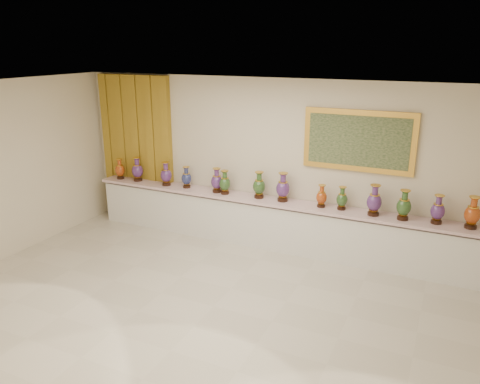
% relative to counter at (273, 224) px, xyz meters
% --- Properties ---
extents(ground, '(8.00, 8.00, 0.00)m').
position_rel_counter_xyz_m(ground, '(0.00, -2.27, -0.44)').
color(ground, beige).
rests_on(ground, ground).
extents(room, '(8.00, 8.00, 8.00)m').
position_rel_counter_xyz_m(room, '(-2.32, 0.17, 1.15)').
color(room, beige).
rests_on(room, ground).
extents(counter, '(7.28, 0.48, 0.90)m').
position_rel_counter_xyz_m(counter, '(0.00, 0.00, 0.00)').
color(counter, white).
rests_on(counter, ground).
extents(vase_0, '(0.25, 0.25, 0.42)m').
position_rel_counter_xyz_m(vase_0, '(-3.34, -0.05, 0.65)').
color(vase_0, black).
rests_on(vase_0, counter).
extents(vase_1, '(0.27, 0.27, 0.48)m').
position_rel_counter_xyz_m(vase_1, '(-2.92, -0.02, 0.68)').
color(vase_1, black).
rests_on(vase_1, counter).
extents(vase_2, '(0.23, 0.23, 0.47)m').
position_rel_counter_xyz_m(vase_2, '(-2.22, -0.04, 0.67)').
color(vase_2, black).
rests_on(vase_2, counter).
extents(vase_3, '(0.23, 0.23, 0.41)m').
position_rel_counter_xyz_m(vase_3, '(-1.78, -0.01, 0.65)').
color(vase_3, black).
rests_on(vase_3, counter).
extents(vase_4, '(0.26, 0.26, 0.46)m').
position_rel_counter_xyz_m(vase_4, '(-1.12, -0.02, 0.67)').
color(vase_4, black).
rests_on(vase_4, counter).
extents(vase_5, '(0.21, 0.21, 0.45)m').
position_rel_counter_xyz_m(vase_5, '(-0.93, -0.05, 0.66)').
color(vase_5, black).
rests_on(vase_5, counter).
extents(vase_6, '(0.26, 0.26, 0.48)m').
position_rel_counter_xyz_m(vase_6, '(-0.27, 0.00, 0.68)').
color(vase_6, black).
rests_on(vase_6, counter).
extents(vase_7, '(0.27, 0.27, 0.51)m').
position_rel_counter_xyz_m(vase_7, '(0.17, 0.01, 0.69)').
color(vase_7, black).
rests_on(vase_7, counter).
extents(vase_8, '(0.20, 0.20, 0.39)m').
position_rel_counter_xyz_m(vase_8, '(0.87, -0.01, 0.64)').
color(vase_8, black).
rests_on(vase_8, counter).
extents(vase_9, '(0.20, 0.20, 0.40)m').
position_rel_counter_xyz_m(vase_9, '(1.22, 0.02, 0.64)').
color(vase_9, black).
rests_on(vase_9, counter).
extents(vase_10, '(0.31, 0.31, 0.51)m').
position_rel_counter_xyz_m(vase_10, '(1.75, -0.04, 0.69)').
color(vase_10, black).
rests_on(vase_10, counter).
extents(vase_11, '(0.27, 0.27, 0.49)m').
position_rel_counter_xyz_m(vase_11, '(2.20, -0.04, 0.68)').
color(vase_11, black).
rests_on(vase_11, counter).
extents(vase_12, '(0.26, 0.26, 0.46)m').
position_rel_counter_xyz_m(vase_12, '(2.69, 0.00, 0.67)').
color(vase_12, black).
rests_on(vase_12, counter).
extents(vase_13, '(0.28, 0.28, 0.50)m').
position_rel_counter_xyz_m(vase_13, '(3.17, 0.01, 0.69)').
color(vase_13, black).
rests_on(vase_13, counter).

